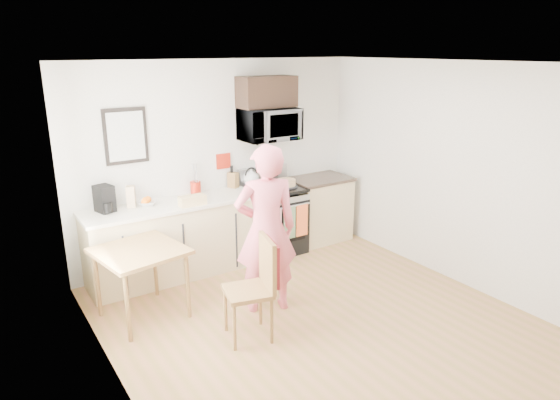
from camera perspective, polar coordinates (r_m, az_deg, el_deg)
floor at (r=5.27m, az=5.24°, el=-14.27°), size 4.60×4.60×0.00m
back_wall at (r=6.61m, az=-6.93°, el=4.41°), size 4.00×0.04×2.60m
left_wall at (r=3.87m, az=-18.27°, el=-5.59°), size 0.04×4.60×2.60m
right_wall at (r=6.14m, az=20.40°, el=2.48°), size 0.04×4.60×2.60m
ceiling at (r=4.51m, az=6.15°, el=15.28°), size 4.00×4.60×0.04m
window at (r=4.54m, az=-20.85°, el=0.81°), size 0.06×1.40×1.50m
cabinet_left at (r=6.29m, az=-11.97°, el=-4.62°), size 2.10×0.60×0.90m
countertop_left at (r=6.13m, az=-12.23°, el=-0.53°), size 2.14×0.64×0.04m
cabinet_right at (r=7.32m, az=4.43°, el=-1.16°), size 0.84×0.60×0.90m
countertop_right at (r=7.19m, az=4.51°, el=2.40°), size 0.88×0.64×0.04m
range at (r=6.87m, az=-0.75°, el=-2.46°), size 0.76×0.70×1.16m
microwave at (r=6.64m, az=-1.29°, el=8.63°), size 0.76×0.51×0.42m
upper_cabinet at (r=6.63m, az=-1.52°, el=12.27°), size 0.76×0.35×0.40m
wall_art at (r=6.08m, az=-17.22°, el=6.99°), size 0.50×0.04×0.65m
wall_trivet at (r=6.62m, az=-6.48°, el=4.44°), size 0.20×0.02×0.20m
person at (r=5.22m, az=-1.61°, el=-3.40°), size 0.77×0.62×1.82m
dining_table at (r=5.33m, az=-15.70°, el=-6.32°), size 0.82×0.82×0.76m
chair at (r=4.83m, az=-2.10°, el=-8.43°), size 0.56×0.52×1.02m
knife_block at (r=6.67m, az=-5.39°, el=2.29°), size 0.14×0.16×0.21m
utensil_crock at (r=6.41m, az=-9.65°, el=2.04°), size 0.13×0.13×0.40m
fruit_bowl at (r=6.11m, az=-14.95°, el=-0.20°), size 0.30×0.30×0.10m
milk_carton at (r=6.07m, az=-16.68°, el=0.38°), size 0.13×0.13×0.25m
coffee_maker at (r=5.97m, az=-19.40°, el=0.04°), size 0.22×0.28×0.31m
bread_bag at (r=5.99m, az=-9.99°, el=-0.05°), size 0.32×0.15×0.11m
cake at (r=6.74m, az=0.74°, el=1.93°), size 0.30×0.30×0.10m
kettle at (r=6.74m, az=-3.31°, el=2.49°), size 0.21×0.21×0.27m
pot at (r=6.41m, az=-1.65°, el=1.15°), size 0.20×0.34×0.10m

